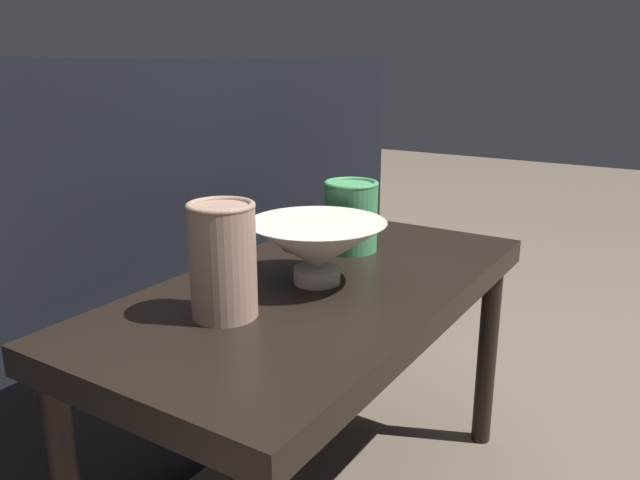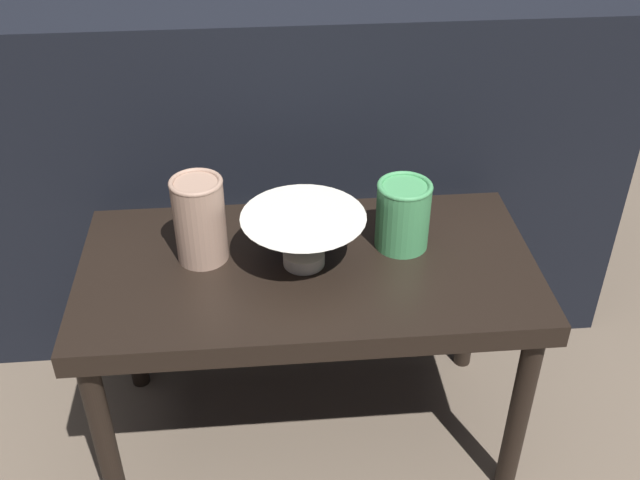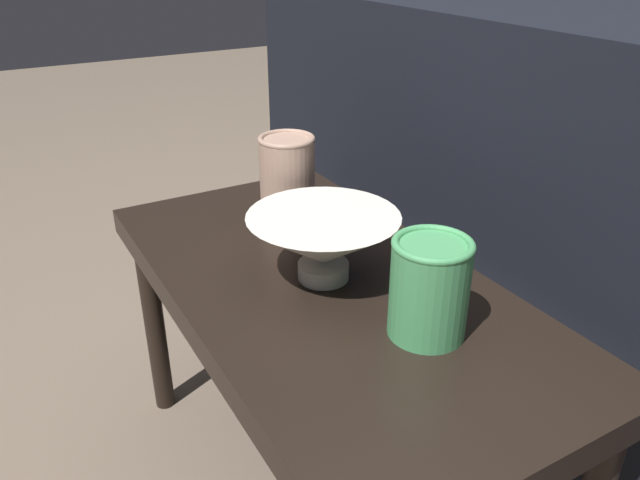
# 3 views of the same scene
# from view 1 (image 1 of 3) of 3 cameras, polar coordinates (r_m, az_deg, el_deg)

# --- Properties ---
(table) EXTENTS (0.76, 0.39, 0.41)m
(table) POSITION_cam_1_polar(r_m,az_deg,el_deg) (0.95, -0.07, -6.52)
(table) COLOR black
(table) RESTS_ON ground_plane
(couch_backdrop) EXTENTS (1.35, 0.50, 0.73)m
(couch_backdrop) POSITION_cam_1_polar(r_m,az_deg,el_deg) (1.27, -19.17, -1.39)
(couch_backdrop) COLOR black
(couch_backdrop) RESTS_ON ground_plane
(bowl) EXTENTS (0.20, 0.20, 0.09)m
(bowl) POSITION_cam_1_polar(r_m,az_deg,el_deg) (0.91, -0.48, -0.52)
(bowl) COLOR silver
(bowl) RESTS_ON table
(vase_textured_left) EXTENTS (0.09, 0.09, 0.15)m
(vase_textured_left) POSITION_cam_1_polar(r_m,az_deg,el_deg) (0.80, -8.87, -1.71)
(vase_textured_left) COLOR tan
(vase_textured_left) RESTS_ON table
(vase_colorful_right) EXTENTS (0.09, 0.09, 0.12)m
(vase_colorful_right) POSITION_cam_1_polar(r_m,az_deg,el_deg) (1.07, 2.84, 2.32)
(vase_colorful_right) COLOR #47995B
(vase_colorful_right) RESTS_ON table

